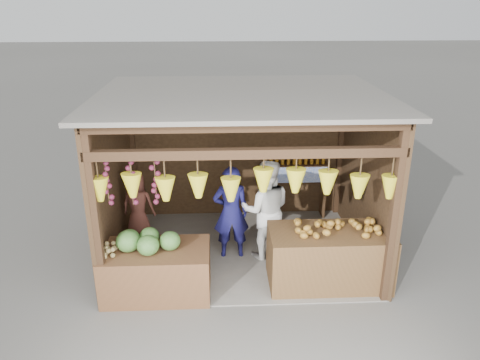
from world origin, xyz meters
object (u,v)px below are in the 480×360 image
counter_left (157,271)px  woman_standing (266,210)px  man_standing (231,213)px  counter_right (329,258)px  vendor_seated (138,205)px

counter_left → woman_standing: size_ratio=0.91×
counter_left → man_standing: size_ratio=0.96×
counter_left → woman_standing: bearing=30.1°
counter_right → vendor_seated: vendor_seated is taller
man_standing → woman_standing: 0.56m
counter_left → vendor_seated: (-0.40, 1.13, 0.52)m
counter_right → vendor_seated: (-2.89, 0.99, 0.45)m
counter_left → woman_standing: (1.64, 0.95, 0.48)m
counter_right → woman_standing: woman_standing is taller
woman_standing → vendor_seated: bearing=-2.0°
counter_right → woman_standing: (-0.85, 0.82, 0.41)m
counter_right → woman_standing: 1.25m
vendor_seated → counter_left: bearing=119.6°
counter_right → vendor_seated: size_ratio=1.62×
woman_standing → vendor_seated: size_ratio=1.54×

